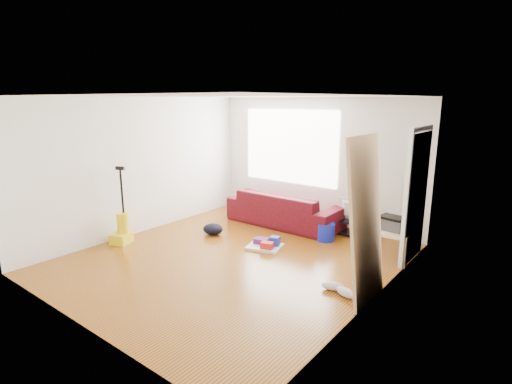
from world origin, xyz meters
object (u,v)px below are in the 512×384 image
Objects in this scene: bucket at (326,240)px; vacuum at (122,229)px; tv_stand at (353,227)px; cleaning_tray at (266,245)px; backpack at (213,234)px; side_table at (391,234)px; sofa at (284,224)px.

vacuum is at bearing -140.20° from bucket.
tv_stand is 1.16× the size of cleaning_tray.
cleaning_tray reaches higher than backpack.
tv_stand is at bearing 67.83° from bucket.
tv_stand is at bearing 17.29° from backpack.
tv_stand is 1.22m from side_table.
vacuum is (-2.75, -2.29, 0.25)m from bucket.
vacuum is (-3.95, -2.17, -0.16)m from side_table.
backpack is at bearing -150.91° from bucket.
vacuum is at bearing -139.71° from tv_stand.
tv_stand is 0.56× the size of vacuum.
side_table is 1.27m from bucket.
backpack is at bearing -163.69° from side_table.
side_table is at bearing -40.59° from tv_stand.
backpack is at bearing -177.57° from cleaning_tray.
sofa is 7.33× the size of bucket.
cleaning_tray is (-0.62, -0.95, 0.06)m from bucket.
backpack is (-0.71, -1.33, 0.00)m from sofa.
vacuum reaches higher than cleaning_tray.
sofa is 1.50m from backpack.
side_table reaches higher than tv_stand.
bucket is 0.49× the size of cleaning_tray.
tv_stand reaches higher than bucket.
backpack is at bearing 32.42° from vacuum.
bucket reaches higher than backpack.
tv_stand is 2.60m from backpack.
tv_stand is 1.99× the size of backpack.
side_table is (0.96, -0.72, 0.26)m from tv_stand.
side_table is 1.72× the size of backpack.
tv_stand reaches higher than backpack.
tv_stand is 1.77m from cleaning_tray.
side_table is at bearing -4.34° from backpack.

